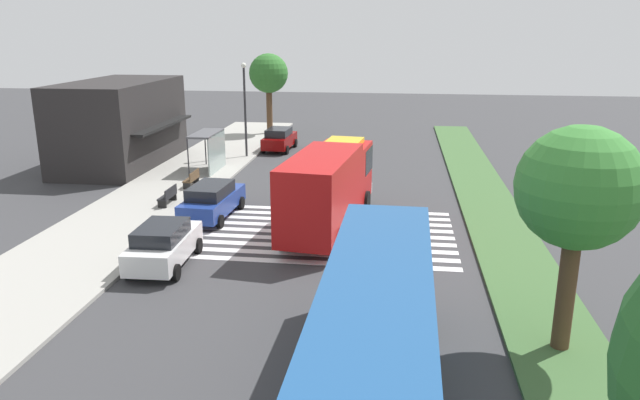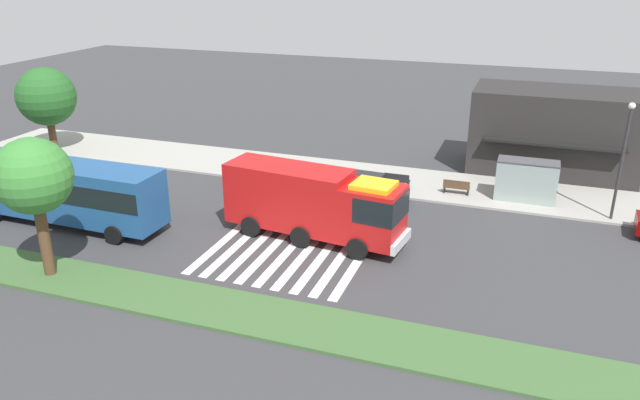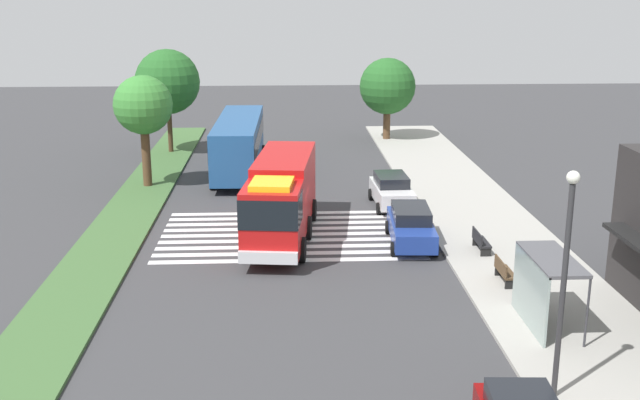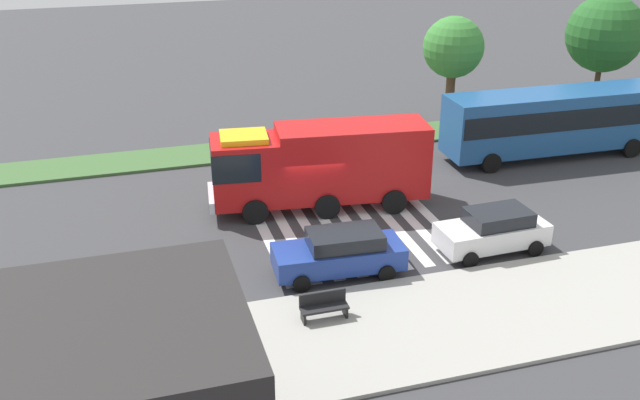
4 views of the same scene
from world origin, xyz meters
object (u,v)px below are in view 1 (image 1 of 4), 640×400
transit_bus (376,332)px  street_lamp (245,102)px  parked_car_mid (212,200)px  bench_near_shelter (192,179)px  parked_car_west (164,244)px  bus_stop_shelter (211,144)px  median_tree_west (579,190)px  fire_truck (330,184)px  bench_west_of_shelter (168,196)px  parked_car_east (279,139)px  sidewalk_tree_center (269,74)px

transit_bus → street_lamp: size_ratio=1.78×
parked_car_mid → bench_near_shelter: bearing=31.9°
parked_car_west → bench_near_shelter: parked_car_west is taller
bus_stop_shelter → bench_near_shelter: bus_stop_shelter is taller
parked_car_west → median_tree_west: 15.07m
fire_truck → parked_car_mid: bearing=89.4°
parked_car_west → parked_car_mid: 6.30m
bench_west_of_shelter → median_tree_west: median_tree_west is taller
parked_car_mid → bench_near_shelter: parked_car_mid is taller
fire_truck → bus_stop_shelter: fire_truck is taller
parked_car_east → sidewalk_tree_center: sidewalk_tree_center is taller
sidewalk_tree_center → street_lamp: bearing=-177.7°
parked_car_west → median_tree_west: median_tree_west is taller
parked_car_east → street_lamp: (-3.06, 1.80, 3.10)m
sidewalk_tree_center → median_tree_west: 38.25m
bench_near_shelter → sidewalk_tree_center: 19.12m
parked_car_west → sidewalk_tree_center: sidewalk_tree_center is taller
parked_car_west → fire_truck: bearing=-48.8°
street_lamp → median_tree_west: 29.38m
parked_car_west → parked_car_east: parked_car_west is taller
parked_car_mid → median_tree_west: (-11.02, -13.76, 3.94)m
parked_car_east → bench_west_of_shelter: (-15.47, 2.83, -0.29)m
parked_car_west → street_lamp: street_lamp is taller
parked_car_west → transit_bus: transit_bus is taller
parked_car_west → transit_bus: 11.85m
parked_car_mid → street_lamp: size_ratio=0.75×
parked_car_mid → bench_west_of_shelter: parked_car_mid is taller
fire_truck → parked_car_mid: fire_truck is taller
sidewalk_tree_center → parked_car_mid: bearing=-174.7°
parked_car_west → parked_car_mid: (6.30, 0.01, -0.00)m
bus_stop_shelter → bench_near_shelter: size_ratio=2.19×
fire_truck → sidewalk_tree_center: 26.00m
street_lamp → median_tree_west: (-24.91, -15.56, 0.84)m
parked_car_mid → street_lamp: street_lamp is taller
fire_truck → street_lamp: street_lamp is taller
bus_stop_shelter → bench_near_shelter: bearing=-179.6°
fire_truck → parked_car_west: size_ratio=2.25×
transit_bus → bench_west_of_shelter: (15.89, 11.39, -1.48)m
transit_bus → sidewalk_tree_center: sidewalk_tree_center is taller
bench_west_of_shelter → sidewalk_tree_center: 22.74m
bench_west_of_shelter → sidewalk_tree_center: bearing=-1.6°
bench_near_shelter → transit_bus: bearing=-149.8°
bus_stop_shelter → street_lamp: (4.69, -1.06, 2.10)m
fire_truck → bench_west_of_shelter: (2.24, 8.74, -1.50)m
bench_west_of_shelter → sidewalk_tree_center: sidewalk_tree_center is taller
sidewalk_tree_center → parked_car_west: bearing=-175.8°
parked_car_east → bench_west_of_shelter: parked_car_east is taller
fire_truck → transit_bus: fire_truck is taller
parked_car_west → sidewalk_tree_center: (30.04, 2.20, 4.30)m
street_lamp → sidewalk_tree_center: (9.86, 0.40, 1.20)m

